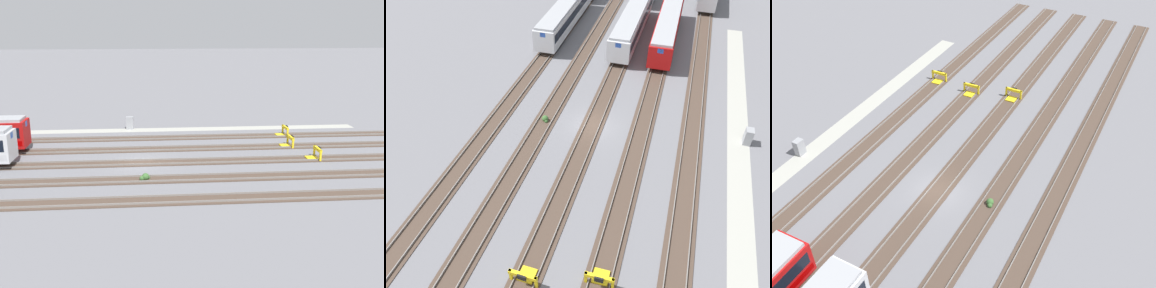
# 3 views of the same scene
# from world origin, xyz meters

# --- Properties ---
(ground_plane) EXTENTS (400.00, 400.00, 0.00)m
(ground_plane) POSITION_xyz_m (0.00, 0.00, 0.00)
(ground_plane) COLOR slate
(service_walkway) EXTENTS (54.00, 2.00, 0.01)m
(service_walkway) POSITION_xyz_m (0.00, -13.89, 0.00)
(service_walkway) COLOR #9E9E93
(service_walkway) RESTS_ON ground
(rail_track_nearest) EXTENTS (90.00, 2.23, 0.21)m
(rail_track_nearest) POSITION_xyz_m (0.00, -9.58, 0.04)
(rail_track_nearest) COLOR #47382D
(rail_track_nearest) RESTS_ON ground
(rail_track_near_inner) EXTENTS (90.00, 2.24, 0.21)m
(rail_track_near_inner) POSITION_xyz_m (0.00, -4.79, 0.04)
(rail_track_near_inner) COLOR #47382D
(rail_track_near_inner) RESTS_ON ground
(rail_track_middle) EXTENTS (90.00, 2.24, 0.21)m
(rail_track_middle) POSITION_xyz_m (0.00, 0.00, 0.04)
(rail_track_middle) COLOR #47382D
(rail_track_middle) RESTS_ON ground
(rail_track_far_inner) EXTENTS (90.00, 2.23, 0.21)m
(rail_track_far_inner) POSITION_xyz_m (0.00, 4.79, 0.04)
(rail_track_far_inner) COLOR #47382D
(rail_track_far_inner) RESTS_ON ground
(rail_track_farthest) EXTENTS (90.00, 2.23, 0.21)m
(rail_track_farthest) POSITION_xyz_m (0.00, 9.58, 0.04)
(rail_track_farthest) COLOR #47382D
(rail_track_farthest) RESTS_ON ground
(bumper_stop_nearest_track) EXTENTS (1.37, 2.01, 1.22)m
(bumper_stop_nearest_track) POSITION_xyz_m (-16.71, -9.57, 0.51)
(bumper_stop_nearest_track) COLOR yellow
(bumper_stop_nearest_track) RESTS_ON ground
(bumper_stop_near_inner_track) EXTENTS (1.36, 2.01, 1.22)m
(bumper_stop_near_inner_track) POSITION_xyz_m (-15.90, -4.78, 0.51)
(bumper_stop_near_inner_track) COLOR yellow
(bumper_stop_near_inner_track) RESTS_ON ground
(bumper_stop_middle_track) EXTENTS (1.35, 2.00, 1.22)m
(bumper_stop_middle_track) POSITION_xyz_m (-17.18, -0.00, 0.51)
(bumper_stop_middle_track) COLOR yellow
(bumper_stop_middle_track) RESTS_ON ground
(electrical_cabinet) EXTENTS (0.90, 0.73, 1.60)m
(electrical_cabinet) POSITION_xyz_m (1.65, -14.57, 0.80)
(electrical_cabinet) COLOR gray
(electrical_cabinet) RESTS_ON ground
(weed_clump) EXTENTS (0.92, 0.70, 0.64)m
(weed_clump) POSITION_xyz_m (-0.57, 4.79, 0.24)
(weed_clump) COLOR #38602D
(weed_clump) RESTS_ON ground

